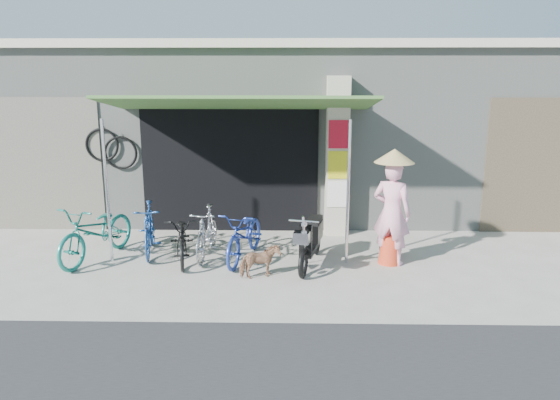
{
  "coord_description": "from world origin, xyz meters",
  "views": [
    {
      "loc": [
        -0.02,
        -7.8,
        3.13
      ],
      "look_at": [
        -0.2,
        1.0,
        1.0
      ],
      "focal_mm": 35.0,
      "sensor_mm": 36.0,
      "label": 1
    }
  ],
  "objects_px": {
    "bike_silver": "(207,232)",
    "moped": "(311,240)",
    "bike_black": "(183,237)",
    "street_dog": "(260,262)",
    "nun": "(392,209)",
    "bike_blue": "(149,229)",
    "bike_teal": "(97,232)",
    "bike_navy": "(245,235)"
  },
  "relations": [
    {
      "from": "bike_teal",
      "to": "moped",
      "type": "bearing_deg",
      "value": 16.05
    },
    {
      "from": "bike_blue",
      "to": "bike_silver",
      "type": "distance_m",
      "value": 1.03
    },
    {
      "from": "bike_navy",
      "to": "moped",
      "type": "relative_size",
      "value": 1.04
    },
    {
      "from": "bike_silver",
      "to": "nun",
      "type": "distance_m",
      "value": 3.1
    },
    {
      "from": "street_dog",
      "to": "nun",
      "type": "bearing_deg",
      "value": -94.93
    },
    {
      "from": "bike_blue",
      "to": "moped",
      "type": "xyz_separation_m",
      "value": [
        2.76,
        -0.48,
        -0.03
      ]
    },
    {
      "from": "moped",
      "to": "bike_silver",
      "type": "bearing_deg",
      "value": -177.77
    },
    {
      "from": "bike_blue",
      "to": "bike_navy",
      "type": "relative_size",
      "value": 0.89
    },
    {
      "from": "bike_black",
      "to": "bike_navy",
      "type": "xyz_separation_m",
      "value": [
        1.03,
        0.08,
        0.03
      ]
    },
    {
      "from": "bike_teal",
      "to": "bike_navy",
      "type": "xyz_separation_m",
      "value": [
        2.46,
        0.04,
        -0.05
      ]
    },
    {
      "from": "bike_teal",
      "to": "bike_blue",
      "type": "distance_m",
      "value": 0.85
    },
    {
      "from": "bike_silver",
      "to": "bike_teal",
      "type": "bearing_deg",
      "value": -170.75
    },
    {
      "from": "bike_teal",
      "to": "bike_silver",
      "type": "height_order",
      "value": "bike_teal"
    },
    {
      "from": "bike_teal",
      "to": "bike_black",
      "type": "distance_m",
      "value": 1.44
    },
    {
      "from": "street_dog",
      "to": "bike_teal",
      "type": "bearing_deg",
      "value": 50.95
    },
    {
      "from": "bike_black",
      "to": "street_dog",
      "type": "height_order",
      "value": "bike_black"
    },
    {
      "from": "bike_navy",
      "to": "nun",
      "type": "bearing_deg",
      "value": 10.67
    },
    {
      "from": "bike_black",
      "to": "bike_navy",
      "type": "bearing_deg",
      "value": -6.52
    },
    {
      "from": "bike_navy",
      "to": "bike_blue",
      "type": "bearing_deg",
      "value": -175.34
    },
    {
      "from": "bike_navy",
      "to": "moped",
      "type": "bearing_deg",
      "value": 2.45
    },
    {
      "from": "bike_blue",
      "to": "moped",
      "type": "relative_size",
      "value": 0.92
    },
    {
      "from": "bike_teal",
      "to": "street_dog",
      "type": "distance_m",
      "value": 2.87
    },
    {
      "from": "bike_black",
      "to": "moped",
      "type": "height_order",
      "value": "moped"
    },
    {
      "from": "bike_teal",
      "to": "bike_silver",
      "type": "bearing_deg",
      "value": 23.61
    },
    {
      "from": "bike_silver",
      "to": "moped",
      "type": "bearing_deg",
      "value": -6.05
    },
    {
      "from": "moped",
      "to": "nun",
      "type": "height_order",
      "value": "nun"
    },
    {
      "from": "bike_blue",
      "to": "bike_silver",
      "type": "relative_size",
      "value": 1.01
    },
    {
      "from": "bike_silver",
      "to": "nun",
      "type": "bearing_deg",
      "value": 0.11
    },
    {
      "from": "bike_black",
      "to": "bike_silver",
      "type": "bearing_deg",
      "value": 15.62
    },
    {
      "from": "bike_teal",
      "to": "street_dog",
      "type": "relative_size",
      "value": 3.01
    },
    {
      "from": "bike_teal",
      "to": "bike_silver",
      "type": "xyz_separation_m",
      "value": [
        1.81,
        0.15,
        -0.05
      ]
    },
    {
      "from": "bike_silver",
      "to": "moped",
      "type": "relative_size",
      "value": 0.91
    },
    {
      "from": "nun",
      "to": "bike_blue",
      "type": "bearing_deg",
      "value": 22.18
    },
    {
      "from": "bike_black",
      "to": "moped",
      "type": "bearing_deg",
      "value": -14.52
    },
    {
      "from": "moped",
      "to": "bike_teal",
      "type": "bearing_deg",
      "value": -170.03
    },
    {
      "from": "bike_navy",
      "to": "bike_silver",
      "type": "bearing_deg",
      "value": -175.79
    },
    {
      "from": "bike_silver",
      "to": "bike_navy",
      "type": "xyz_separation_m",
      "value": [
        0.66,
        -0.11,
        -0.0
      ]
    },
    {
      "from": "moped",
      "to": "nun",
      "type": "xyz_separation_m",
      "value": [
        1.3,
        0.09,
        0.51
      ]
    },
    {
      "from": "bike_black",
      "to": "bike_silver",
      "type": "relative_size",
      "value": 1.06
    },
    {
      "from": "bike_blue",
      "to": "moped",
      "type": "distance_m",
      "value": 2.8
    },
    {
      "from": "moped",
      "to": "nun",
      "type": "bearing_deg",
      "value": 16.75
    },
    {
      "from": "bike_navy",
      "to": "nun",
      "type": "xyz_separation_m",
      "value": [
        2.39,
        -0.13,
        0.49
      ]
    }
  ]
}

